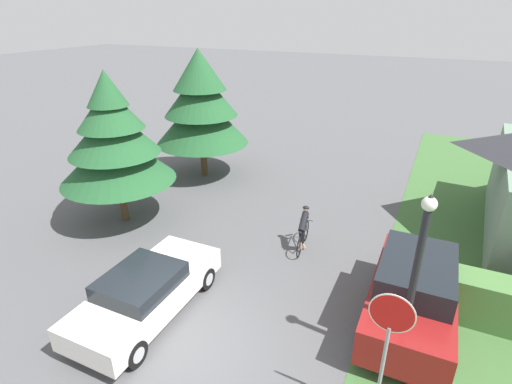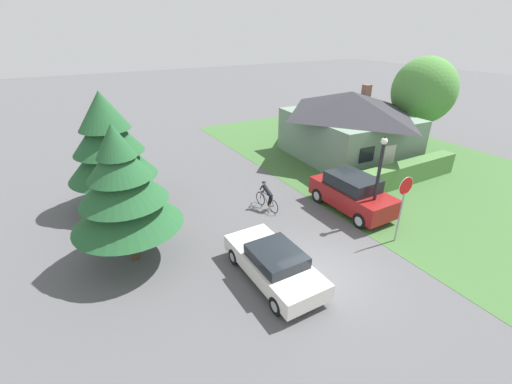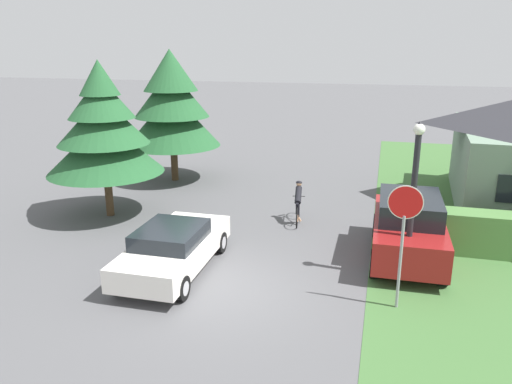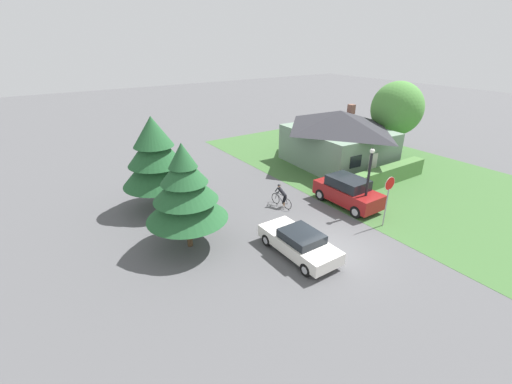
{
  "view_description": "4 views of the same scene",
  "coord_description": "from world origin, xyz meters",
  "px_view_note": "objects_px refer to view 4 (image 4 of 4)",
  "views": [
    {
      "loc": [
        4.44,
        -5.59,
        7.36
      ],
      "look_at": [
        -0.86,
        5.62,
        1.68
      ],
      "focal_mm": 28.0,
      "sensor_mm": 36.0,
      "label": 1
    },
    {
      "loc": [
        -7.29,
        -7.69,
        8.51
      ],
      "look_at": [
        0.39,
        5.71,
        1.0
      ],
      "focal_mm": 24.0,
      "sensor_mm": 36.0,
      "label": 2
    },
    {
      "loc": [
        3.69,
        -11.0,
        6.08
      ],
      "look_at": [
        -0.28,
        4.27,
        1.38
      ],
      "focal_mm": 35.0,
      "sensor_mm": 36.0,
      "label": 3
    },
    {
      "loc": [
        -11.58,
        -10.07,
        9.97
      ],
      "look_at": [
        -0.96,
        5.67,
        1.42
      ],
      "focal_mm": 24.0,
      "sensor_mm": 36.0,
      "label": 4
    }
  ],
  "objects_px": {
    "cyclist": "(282,196)",
    "street_lamp": "(369,177)",
    "cottage_house": "(338,137)",
    "parked_suv_right": "(348,192)",
    "sedan_left_lane": "(299,242)",
    "stop_sign": "(389,191)",
    "conifer_tall_near": "(185,191)",
    "conifer_tall_far": "(155,156)",
    "deciduous_tree_right": "(397,109)"
  },
  "relations": [
    {
      "from": "stop_sign",
      "to": "cottage_house",
      "type": "bearing_deg",
      "value": -120.2
    },
    {
      "from": "cyclist",
      "to": "parked_suv_right",
      "type": "height_order",
      "value": "parked_suv_right"
    },
    {
      "from": "cottage_house",
      "to": "sedan_left_lane",
      "type": "relative_size",
      "value": 1.98
    },
    {
      "from": "street_lamp",
      "to": "conifer_tall_near",
      "type": "height_order",
      "value": "conifer_tall_near"
    },
    {
      "from": "sedan_left_lane",
      "to": "parked_suv_right",
      "type": "relative_size",
      "value": 1.0
    },
    {
      "from": "sedan_left_lane",
      "to": "parked_suv_right",
      "type": "xyz_separation_m",
      "value": [
        6.27,
        2.56,
        0.25
      ]
    },
    {
      "from": "conifer_tall_near",
      "to": "conifer_tall_far",
      "type": "distance_m",
      "value": 5.23
    },
    {
      "from": "cottage_house",
      "to": "sedan_left_lane",
      "type": "height_order",
      "value": "cottage_house"
    },
    {
      "from": "stop_sign",
      "to": "deciduous_tree_right",
      "type": "height_order",
      "value": "deciduous_tree_right"
    },
    {
      "from": "sedan_left_lane",
      "to": "conifer_tall_far",
      "type": "xyz_separation_m",
      "value": [
        -3.88,
        9.01,
        2.76
      ]
    },
    {
      "from": "deciduous_tree_right",
      "to": "cyclist",
      "type": "bearing_deg",
      "value": -170.08
    },
    {
      "from": "cyclist",
      "to": "conifer_tall_far",
      "type": "relative_size",
      "value": 0.31
    },
    {
      "from": "conifer_tall_near",
      "to": "parked_suv_right",
      "type": "bearing_deg",
      "value": -6.77
    },
    {
      "from": "sedan_left_lane",
      "to": "cyclist",
      "type": "xyz_separation_m",
      "value": [
        2.64,
        4.79,
        0.01
      ]
    },
    {
      "from": "stop_sign",
      "to": "street_lamp",
      "type": "height_order",
      "value": "street_lamp"
    },
    {
      "from": "parked_suv_right",
      "to": "conifer_tall_near",
      "type": "xyz_separation_m",
      "value": [
        -10.47,
        1.24,
        2.22
      ]
    },
    {
      "from": "cottage_house",
      "to": "parked_suv_right",
      "type": "distance_m",
      "value": 8.24
    },
    {
      "from": "sedan_left_lane",
      "to": "street_lamp",
      "type": "bearing_deg",
      "value": -80.23
    },
    {
      "from": "parked_suv_right",
      "to": "conifer_tall_far",
      "type": "height_order",
      "value": "conifer_tall_far"
    },
    {
      "from": "sedan_left_lane",
      "to": "conifer_tall_near",
      "type": "distance_m",
      "value": 6.18
    },
    {
      "from": "cyclist",
      "to": "parked_suv_right",
      "type": "distance_m",
      "value": 4.27
    },
    {
      "from": "parked_suv_right",
      "to": "street_lamp",
      "type": "xyz_separation_m",
      "value": [
        -0.05,
        -1.45,
        1.52
      ]
    },
    {
      "from": "sedan_left_lane",
      "to": "parked_suv_right",
      "type": "bearing_deg",
      "value": -68.09
    },
    {
      "from": "street_lamp",
      "to": "cottage_house",
      "type": "bearing_deg",
      "value": 54.55
    },
    {
      "from": "parked_suv_right",
      "to": "stop_sign",
      "type": "relative_size",
      "value": 1.46
    },
    {
      "from": "cottage_house",
      "to": "street_lamp",
      "type": "height_order",
      "value": "cottage_house"
    },
    {
      "from": "cyclist",
      "to": "conifer_tall_near",
      "type": "bearing_deg",
      "value": 91.4
    },
    {
      "from": "cottage_house",
      "to": "stop_sign",
      "type": "height_order",
      "value": "cottage_house"
    },
    {
      "from": "conifer_tall_far",
      "to": "stop_sign",
      "type": "bearing_deg",
      "value": -44.08
    },
    {
      "from": "cyclist",
      "to": "conifer_tall_near",
      "type": "distance_m",
      "value": 7.34
    },
    {
      "from": "conifer_tall_near",
      "to": "cyclist",
      "type": "bearing_deg",
      "value": 8.23
    },
    {
      "from": "cottage_house",
      "to": "cyclist",
      "type": "xyz_separation_m",
      "value": [
        -8.97,
        -3.88,
        -1.67
      ]
    },
    {
      "from": "cottage_house",
      "to": "stop_sign",
      "type": "relative_size",
      "value": 2.91
    },
    {
      "from": "street_lamp",
      "to": "conifer_tall_far",
      "type": "relative_size",
      "value": 0.72
    },
    {
      "from": "stop_sign",
      "to": "deciduous_tree_right",
      "type": "relative_size",
      "value": 0.46
    },
    {
      "from": "sedan_left_lane",
      "to": "parked_suv_right",
      "type": "height_order",
      "value": "parked_suv_right"
    },
    {
      "from": "cyclist",
      "to": "stop_sign",
      "type": "height_order",
      "value": "stop_sign"
    },
    {
      "from": "cyclist",
      "to": "conifer_tall_near",
      "type": "height_order",
      "value": "conifer_tall_near"
    },
    {
      "from": "street_lamp",
      "to": "deciduous_tree_right",
      "type": "xyz_separation_m",
      "value": [
        10.99,
        6.24,
        1.9
      ]
    },
    {
      "from": "parked_suv_right",
      "to": "street_lamp",
      "type": "bearing_deg",
      "value": 177.85
    },
    {
      "from": "cottage_house",
      "to": "parked_suv_right",
      "type": "relative_size",
      "value": 1.99
    },
    {
      "from": "parked_suv_right",
      "to": "stop_sign",
      "type": "bearing_deg",
      "value": 174.13
    },
    {
      "from": "cyclist",
      "to": "street_lamp",
      "type": "bearing_deg",
      "value": -142.63
    },
    {
      "from": "sedan_left_lane",
      "to": "street_lamp",
      "type": "relative_size",
      "value": 1.05
    },
    {
      "from": "cyclist",
      "to": "parked_suv_right",
      "type": "bearing_deg",
      "value": -128.42
    },
    {
      "from": "cyclist",
      "to": "conifer_tall_far",
      "type": "distance_m",
      "value": 8.24
    },
    {
      "from": "street_lamp",
      "to": "conifer_tall_far",
      "type": "bearing_deg",
      "value": 141.94
    },
    {
      "from": "parked_suv_right",
      "to": "cyclist",
      "type": "bearing_deg",
      "value": 58.07
    },
    {
      "from": "sedan_left_lane",
      "to": "cyclist",
      "type": "relative_size",
      "value": 2.5
    },
    {
      "from": "parked_suv_right",
      "to": "conifer_tall_far",
      "type": "distance_m",
      "value": 12.29
    }
  ]
}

